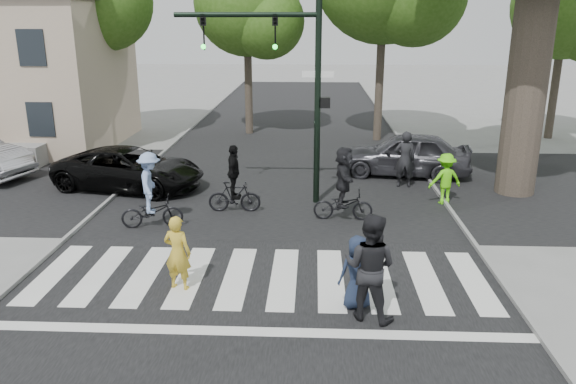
# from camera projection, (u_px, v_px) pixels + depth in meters

# --- Properties ---
(ground) EXTENTS (120.00, 120.00, 0.00)m
(ground) POSITION_uv_depth(u_px,v_px,m) (256.00, 299.00, 11.04)
(ground) COLOR gray
(ground) RESTS_ON ground
(road_stem) EXTENTS (10.00, 70.00, 0.01)m
(road_stem) POSITION_uv_depth(u_px,v_px,m) (274.00, 215.00, 15.82)
(road_stem) COLOR black
(road_stem) RESTS_ON ground
(road_cross) EXTENTS (70.00, 10.00, 0.01)m
(road_cross) POSITION_uv_depth(u_px,v_px,m) (280.00, 185.00, 18.68)
(road_cross) COLOR black
(road_cross) RESTS_ON ground
(curb_left) EXTENTS (0.10, 70.00, 0.10)m
(curb_left) POSITION_uv_depth(u_px,v_px,m) (97.00, 211.00, 16.02)
(curb_left) COLOR gray
(curb_left) RESTS_ON ground
(curb_right) EXTENTS (0.10, 70.00, 0.10)m
(curb_right) POSITION_uv_depth(u_px,v_px,m) (455.00, 216.00, 15.58)
(curb_right) COLOR gray
(curb_right) RESTS_ON ground
(crosswalk) EXTENTS (10.00, 3.85, 0.01)m
(crosswalk) POSITION_uv_depth(u_px,v_px,m) (259.00, 284.00, 11.67)
(crosswalk) COLOR silver
(crosswalk) RESTS_ON ground
(traffic_signal) EXTENTS (4.45, 0.29, 6.00)m
(traffic_signal) POSITION_uv_depth(u_px,v_px,m) (288.00, 70.00, 15.80)
(traffic_signal) COLOR black
(traffic_signal) RESTS_ON ground
(bg_tree_2) EXTENTS (5.04, 4.80, 8.40)m
(bg_tree_2) POSITION_uv_depth(u_px,v_px,m) (252.00, 8.00, 25.28)
(bg_tree_2) COLOR brown
(bg_tree_2) RESTS_ON ground
(bg_tree_4) EXTENTS (4.83, 4.60, 8.15)m
(bg_tree_4) POSITION_uv_depth(u_px,v_px,m) (573.00, 11.00, 24.24)
(bg_tree_4) COLOR brown
(bg_tree_4) RESTS_ON ground
(house) EXTENTS (8.40, 8.10, 8.82)m
(house) POSITION_uv_depth(u_px,v_px,m) (17.00, 56.00, 23.77)
(house) COLOR #C7AE92
(house) RESTS_ON ground
(pedestrian_woman) EXTENTS (0.64, 0.50, 1.57)m
(pedestrian_woman) POSITION_uv_depth(u_px,v_px,m) (178.00, 253.00, 11.28)
(pedestrian_woman) COLOR gold
(pedestrian_woman) RESTS_ON ground
(pedestrian_child) EXTENTS (0.80, 0.64, 1.44)m
(pedestrian_child) POSITION_uv_depth(u_px,v_px,m) (357.00, 272.00, 10.56)
(pedestrian_child) COLOR #1C273E
(pedestrian_child) RESTS_ON ground
(pedestrian_adult) EXTENTS (1.21, 1.10, 2.03)m
(pedestrian_adult) POSITION_uv_depth(u_px,v_px,m) (370.00, 267.00, 10.09)
(pedestrian_adult) COLOR black
(pedestrian_adult) RESTS_ON ground
(cyclist_left) EXTENTS (1.68, 1.14, 2.03)m
(cyclist_left) POSITION_uv_depth(u_px,v_px,m) (151.00, 195.00, 14.64)
(cyclist_left) COLOR black
(cyclist_left) RESTS_ON ground
(cyclist_mid) EXTENTS (1.50, 0.91, 1.95)m
(cyclist_mid) POSITION_uv_depth(u_px,v_px,m) (234.00, 185.00, 15.85)
(cyclist_mid) COLOR black
(cyclist_mid) RESTS_ON ground
(cyclist_right) EXTENTS (1.63, 1.52, 2.05)m
(cyclist_right) POSITION_uv_depth(u_px,v_px,m) (344.00, 188.00, 15.18)
(cyclist_right) COLOR black
(cyclist_right) RESTS_ON ground
(car_suv) EXTENTS (5.17, 3.21, 1.34)m
(car_suv) POSITION_uv_depth(u_px,v_px,m) (129.00, 169.00, 18.09)
(car_suv) COLOR black
(car_suv) RESTS_ON ground
(car_grey) EXTENTS (4.73, 2.47, 1.54)m
(car_grey) POSITION_uv_depth(u_px,v_px,m) (405.00, 154.00, 19.63)
(car_grey) COLOR #35353B
(car_grey) RESTS_ON ground
(bystander_hivis) EXTENTS (1.09, 0.78, 1.53)m
(bystander_hivis) POSITION_uv_depth(u_px,v_px,m) (445.00, 179.00, 16.58)
(bystander_hivis) COLOR #5FE610
(bystander_hivis) RESTS_ON ground
(bystander_dark) EXTENTS (0.69, 0.46, 1.85)m
(bystander_dark) POSITION_uv_depth(u_px,v_px,m) (405.00, 159.00, 18.20)
(bystander_dark) COLOR black
(bystander_dark) RESTS_ON ground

